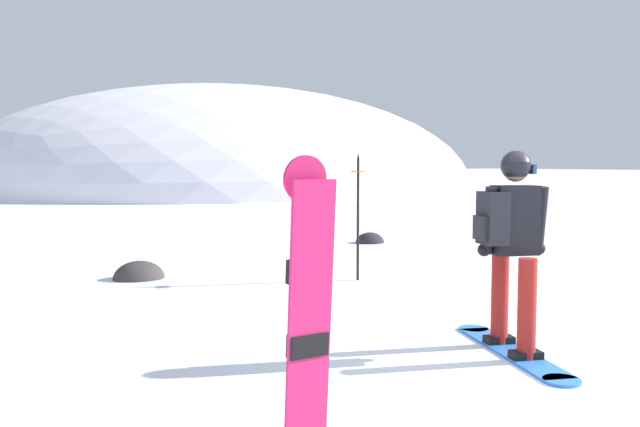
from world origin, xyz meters
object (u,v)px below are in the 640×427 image
object	(u,v)px
spare_snowboard	(309,294)
piste_marker_near	(358,207)
rock_mid	(370,243)
snowboarder_main	(511,246)
rock_dark	(139,279)

from	to	relation	value
spare_snowboard	piste_marker_near	world-z (taller)	piste_marker_near
rock_mid	piste_marker_near	bearing A→B (deg)	-127.23
snowboarder_main	rock_dark	distance (m)	5.61
rock_mid	snowboarder_main	bearing A→B (deg)	-116.54
spare_snowboard	rock_dark	size ratio (longest dim) A/B	2.32
spare_snowboard	rock_mid	xyz separation A→B (m)	(5.85, 7.71, -0.84)
snowboarder_main	spare_snowboard	world-z (taller)	snowboarder_main
spare_snowboard	rock_mid	size ratio (longest dim) A/B	2.73
snowboarder_main	spare_snowboard	distance (m)	2.38
rock_mid	spare_snowboard	bearing A→B (deg)	-127.18
snowboarder_main	rock_mid	distance (m)	7.99
piste_marker_near	snowboarder_main	bearing A→B (deg)	-103.98
spare_snowboard	piste_marker_near	bearing A→B (deg)	52.86
snowboarder_main	spare_snowboard	size ratio (longest dim) A/B	1.06
spare_snowboard	rock_mid	bearing A→B (deg)	52.82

